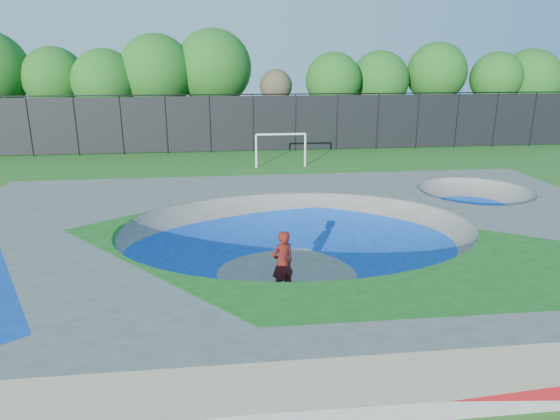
# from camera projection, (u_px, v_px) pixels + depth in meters

# --- Properties ---
(ground) EXTENTS (120.00, 120.00, 0.00)m
(ground) POSITION_uv_depth(u_px,v_px,m) (297.00, 271.00, 15.66)
(ground) COLOR #27661C
(ground) RESTS_ON ground
(skate_deck) EXTENTS (22.00, 14.00, 1.50)m
(skate_deck) POSITION_uv_depth(u_px,v_px,m) (297.00, 249.00, 15.44)
(skate_deck) COLOR gray
(skate_deck) RESTS_ON ground
(skater) EXTENTS (0.81, 0.70, 1.89)m
(skater) POSITION_uv_depth(u_px,v_px,m) (283.00, 263.00, 13.85)
(skater) COLOR red
(skater) RESTS_ON ground
(skateboard) EXTENTS (0.80, 0.51, 0.05)m
(skateboard) POSITION_uv_depth(u_px,v_px,m) (282.00, 293.00, 14.12)
(skateboard) COLOR black
(skateboard) RESTS_ON ground
(soccer_goal) EXTENTS (3.12, 0.12, 2.06)m
(soccer_goal) POSITION_uv_depth(u_px,v_px,m) (281.00, 144.00, 30.21)
(soccer_goal) COLOR white
(soccer_goal) RESTS_ON ground
(fence) EXTENTS (48.09, 0.09, 4.04)m
(fence) POSITION_uv_depth(u_px,v_px,m) (253.00, 122.00, 35.00)
(fence) COLOR black
(fence) RESTS_ON ground
(treeline) EXTENTS (51.93, 6.97, 8.65)m
(treeline) POSITION_uv_depth(u_px,v_px,m) (232.00, 75.00, 38.94)
(treeline) COLOR #433021
(treeline) RESTS_ON ground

